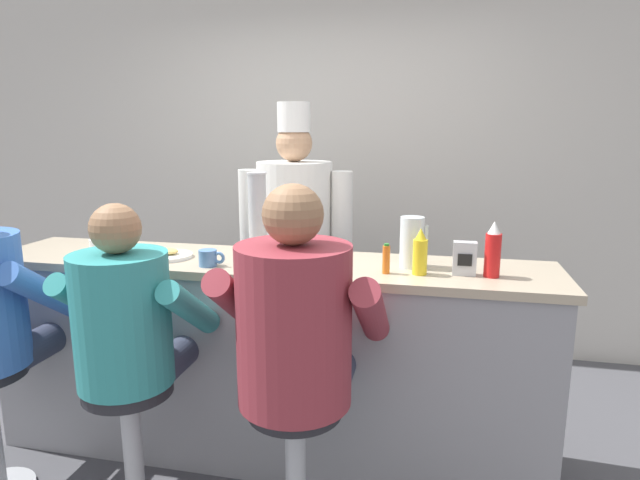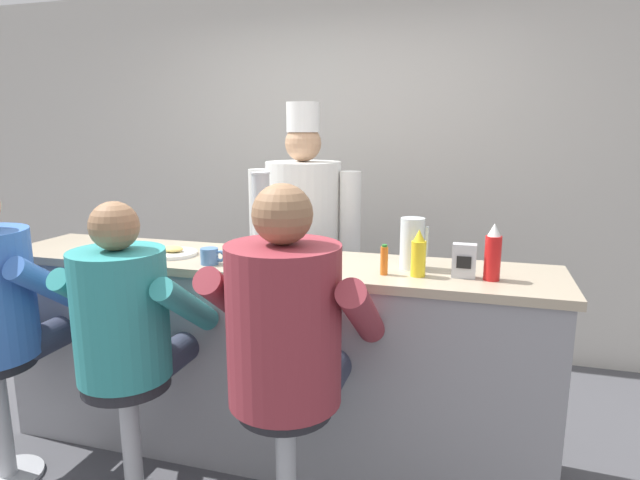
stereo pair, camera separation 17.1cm
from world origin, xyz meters
name	(u,v)px [view 2 (the right image)]	position (x,y,z in m)	size (l,w,h in m)	color
ground_plane	(247,479)	(0.00, 0.00, 0.00)	(20.00, 20.00, 0.00)	#4C4C51
wall_back	(343,170)	(0.00, 1.86, 1.35)	(10.00, 0.06, 2.70)	beige
diner_counter	(267,356)	(0.00, 0.28, 0.52)	(2.81, 0.56, 1.03)	gray
ketchup_bottle_red	(493,254)	(1.07, 0.21, 1.14)	(0.07, 0.07, 0.25)	red
mustard_bottle_yellow	(418,255)	(0.76, 0.18, 1.12)	(0.06, 0.06, 0.21)	yellow
hot_sauce_bottle_orange	(384,260)	(0.61, 0.17, 1.09)	(0.03, 0.03, 0.14)	orange
water_pitcher_clear	(412,243)	(0.72, 0.31, 1.15)	(0.13, 0.11, 0.24)	silver
breakfast_plate	(173,253)	(-0.48, 0.23, 1.04)	(0.24, 0.24, 0.05)	white
cereal_bowl	(114,241)	(-0.91, 0.33, 1.06)	(0.14, 0.14, 0.06)	white
coffee_mug_blue	(210,256)	(-0.21, 0.12, 1.07)	(0.13, 0.08, 0.08)	#4C7AB2
cup_stack_steel	(261,213)	(-0.07, 0.41, 1.24)	(0.10, 0.10, 0.42)	#B7BABF
napkin_dispenser_chrome	(464,261)	(0.95, 0.22, 1.10)	(0.10, 0.06, 0.15)	silver
diner_seated_teal	(127,325)	(-0.40, -0.28, 0.85)	(0.59, 0.58, 1.38)	#B2B5BA
diner_seated_maroon	(287,332)	(0.32, -0.28, 0.89)	(0.66, 0.65, 1.47)	#B2B5BA
cook_in_whites_near	(304,239)	(-0.02, 0.96, 1.00)	(0.71, 0.45, 1.81)	#232328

